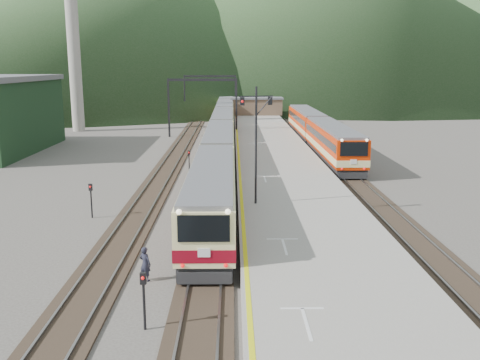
{
  "coord_description": "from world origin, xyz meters",
  "views": [
    {
      "loc": [
        1.26,
        -18.92,
        9.73
      ],
      "look_at": [
        1.77,
        17.01,
        2.0
      ],
      "focal_mm": 40.0,
      "sensor_mm": 36.0,
      "label": 1
    }
  ],
  "objects_px": {
    "signal_mast": "(256,134)",
    "second_train": "(318,131)",
    "main_train": "(223,126)",
    "worker": "(145,264)"
  },
  "relations": [
    {
      "from": "main_train",
      "to": "worker",
      "type": "relative_size",
      "value": 58.32
    },
    {
      "from": "signal_mast",
      "to": "worker",
      "type": "relative_size",
      "value": 4.57
    },
    {
      "from": "main_train",
      "to": "worker",
      "type": "distance_m",
      "value": 46.63
    },
    {
      "from": "second_train",
      "to": "worker",
      "type": "xyz_separation_m",
      "value": [
        -14.27,
        -40.7,
        -1.16
      ]
    },
    {
      "from": "main_train",
      "to": "signal_mast",
      "type": "xyz_separation_m",
      "value": [
        2.74,
        -36.31,
        3.6
      ]
    },
    {
      "from": "signal_mast",
      "to": "second_train",
      "type": "bearing_deg",
      "value": 73.97
    },
    {
      "from": "second_train",
      "to": "worker",
      "type": "relative_size",
      "value": 23.91
    },
    {
      "from": "worker",
      "to": "main_train",
      "type": "bearing_deg",
      "value": -63.15
    },
    {
      "from": "main_train",
      "to": "second_train",
      "type": "bearing_deg",
      "value": -26.88
    },
    {
      "from": "second_train",
      "to": "worker",
      "type": "bearing_deg",
      "value": -109.31
    }
  ]
}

